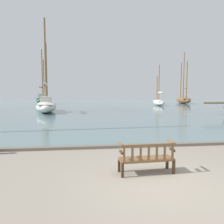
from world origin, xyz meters
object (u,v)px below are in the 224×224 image
at_px(sailboat_nearest_starboard, 43,99).
at_px(sailboat_mid_port, 159,102).
at_px(sailboat_far_starboard, 46,104).
at_px(park_bench, 147,158).
at_px(sailboat_centre_channel, 183,99).

relative_size(sailboat_nearest_starboard, sailboat_mid_port, 1.52).
xyz_separation_m(sailboat_nearest_starboard, sailboat_far_starboard, (4.15, -19.69, -0.08)).
bearing_deg(sailboat_far_starboard, park_bench, -72.65).
distance_m(sailboat_mid_port, sailboat_centre_channel, 10.48).
bearing_deg(sailboat_mid_port, sailboat_nearest_starboard, 159.63).
xyz_separation_m(park_bench, sailboat_far_starboard, (-6.38, 20.42, 0.54)).
bearing_deg(park_bench, sailboat_nearest_starboard, 104.70).
height_order(park_bench, sailboat_far_starboard, sailboat_far_starboard).
bearing_deg(sailboat_far_starboard, sailboat_nearest_starboard, 101.89).
bearing_deg(sailboat_nearest_starboard, sailboat_mid_port, -20.37).
bearing_deg(sailboat_far_starboard, sailboat_centre_channel, 35.91).
distance_m(sailboat_nearest_starboard, sailboat_centre_channel, 29.74).
bearing_deg(sailboat_mid_port, sailboat_far_starboard, -146.87).
height_order(park_bench, sailboat_nearest_starboard, sailboat_nearest_starboard).
bearing_deg(sailboat_far_starboard, sailboat_mid_port, 33.13).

